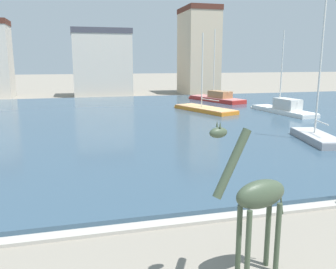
{
  "coord_description": "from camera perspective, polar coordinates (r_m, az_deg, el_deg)",
  "views": [
    {
      "loc": [
        -3.44,
        -3.55,
        5.41
      ],
      "look_at": [
        0.44,
        11.42,
        2.2
      ],
      "focal_mm": 38.07,
      "sensor_mm": 36.0,
      "label": 1
    }
  ],
  "objects": [
    {
      "name": "harbor_water",
      "position": [
        32.13,
        -8.18,
        2.18
      ],
      "size": [
        90.34,
        41.07,
        0.29
      ],
      "primitive_type": "cube",
      "color": "#334C60",
      "rests_on": "ground"
    },
    {
      "name": "quay_edge_coping",
      "position": [
        12.47,
        3.03,
        -13.71
      ],
      "size": [
        90.34,
        0.5,
        0.12
      ],
      "primitive_type": "cube",
      "color": "#ADA89E",
      "rests_on": "ground"
    },
    {
      "name": "giraffe_statue",
      "position": [
        9.17,
        14.02,
        -9.81
      ],
      "size": [
        2.33,
        0.88,
        4.11
      ],
      "color": "#3D4C38",
      "rests_on": "ground"
    },
    {
      "name": "sailboat_grey",
      "position": [
        25.43,
        22.25,
        -0.41
      ],
      "size": [
        2.81,
        6.0,
        9.39
      ],
      "color": "#939399",
      "rests_on": "ground"
    },
    {
      "name": "sailboat_red",
      "position": [
        46.92,
        7.28,
        5.7
      ],
      "size": [
        5.26,
        9.86,
        9.3
      ],
      "color": "red",
      "rests_on": "ground"
    },
    {
      "name": "sailboat_white",
      "position": [
        37.76,
        17.46,
        3.83
      ],
      "size": [
        2.87,
        9.28,
        8.32
      ],
      "color": "white",
      "rests_on": "ground"
    },
    {
      "name": "sailboat_orange",
      "position": [
        37.67,
        5.19,
        4.0
      ],
      "size": [
        5.02,
        8.9,
        8.18
      ],
      "color": "orange",
      "rests_on": "ground"
    },
    {
      "name": "townhouse_end_terrace",
      "position": [
        56.66,
        -10.56,
        11.19
      ],
      "size": [
        8.8,
        6.46,
        10.1
      ],
      "color": "beige",
      "rests_on": "ground"
    },
    {
      "name": "townhouse_wide_warehouse",
      "position": [
        59.82,
        4.9,
        13.13
      ],
      "size": [
        5.22,
        7.68,
        13.79
      ],
      "color": "#C6B293",
      "rests_on": "ground"
    }
  ]
}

